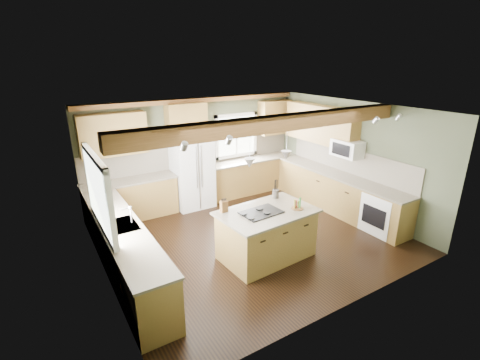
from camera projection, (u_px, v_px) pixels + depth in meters
floor at (250, 237)px, 7.15m from camera, size 5.60×5.60×0.00m
ceiling at (252, 110)px, 6.28m from camera, size 5.60×5.60×0.00m
wall_back at (196, 150)px, 8.72m from camera, size 5.60×0.00×5.60m
wall_left at (99, 209)px, 5.33m from camera, size 0.00×5.00×5.00m
wall_right at (351, 157)px, 8.10m from camera, size 0.00×5.00×5.00m
ceiling_beam at (277, 123)px, 5.72m from camera, size 5.55×0.26×0.26m
soffit_trim at (196, 100)px, 8.23m from camera, size 5.55×0.20×0.10m
backsplash_back at (197, 154)px, 8.74m from camera, size 5.58×0.03×0.58m
backsplash_right at (348, 160)px, 8.17m from camera, size 0.03×3.70×0.58m
base_cab_back_left at (131, 200)px, 7.88m from camera, size 2.02×0.60×0.88m
counter_back_left at (129, 181)px, 7.73m from camera, size 2.06×0.64×0.04m
base_cab_back_right at (252, 176)px, 9.51m from camera, size 2.62×0.60×0.88m
counter_back_right at (252, 160)px, 9.35m from camera, size 2.66×0.64×0.04m
base_cab_left at (124, 251)px, 5.81m from camera, size 0.60×3.70×0.88m
counter_left at (121, 226)px, 5.65m from camera, size 0.64×3.74×0.04m
base_cab_right at (337, 193)px, 8.28m from camera, size 0.60×3.70×0.88m
counter_right at (339, 175)px, 8.13m from camera, size 0.64×3.74×0.04m
upper_cab_back_left at (113, 134)px, 7.38m from camera, size 1.40×0.35×0.90m
upper_cab_over_fridge at (186, 118)px, 8.15m from camera, size 0.96×0.35×0.70m
upper_cab_right at (320, 124)px, 8.52m from camera, size 0.35×2.20×0.90m
upper_cab_back_corner at (275, 117)px, 9.51m from camera, size 0.90×0.35×0.90m
window_left at (97, 192)px, 5.30m from camera, size 0.04×1.60×1.05m
window_back at (236, 135)px, 9.19m from camera, size 1.10×0.04×1.00m
sink at (121, 226)px, 5.65m from camera, size 0.50×0.65×0.03m
faucet at (131, 215)px, 5.69m from camera, size 0.02×0.02×0.28m
dishwasher at (149, 294)px, 4.77m from camera, size 0.60×0.60×0.84m
oven at (383, 213)px, 7.24m from camera, size 0.60×0.72×0.84m
microwave at (347, 148)px, 7.87m from camera, size 0.40×0.70×0.38m
pendant_left at (250, 163)px, 5.63m from camera, size 0.18×0.18×0.16m
pendant_right at (286, 155)px, 6.07m from camera, size 0.18×0.18×0.16m
refrigerator at (192, 171)px, 8.40m from camera, size 0.90×0.74×1.80m
island at (266, 235)px, 6.33m from camera, size 1.67×1.09×0.88m
island_top at (267, 212)px, 6.17m from camera, size 1.78×1.20×0.04m
cooktop at (261, 212)px, 6.09m from camera, size 0.73×0.51×0.02m
knife_block at (224, 206)px, 6.10m from camera, size 0.13×0.10×0.20m
utensil_crock at (276, 194)px, 6.72m from camera, size 0.13×0.13×0.17m
bottle_tray at (298, 204)px, 6.23m from camera, size 0.25×0.25×0.20m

